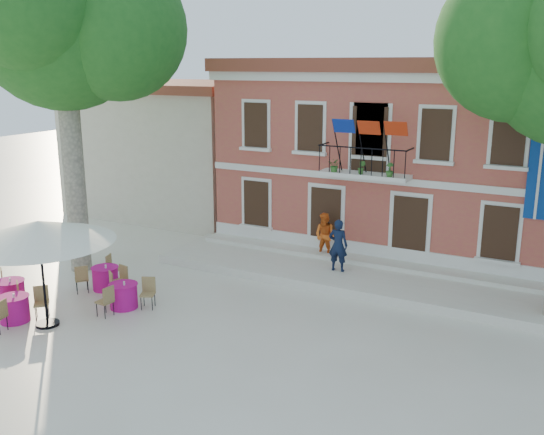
{
  "coord_description": "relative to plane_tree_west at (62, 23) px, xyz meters",
  "views": [
    {
      "loc": [
        8.99,
        -14.46,
        7.3
      ],
      "look_at": [
        -0.58,
        3.5,
        2.11
      ],
      "focal_mm": 40.0,
      "sensor_mm": 36.0,
      "label": 1
    }
  ],
  "objects": [
    {
      "name": "cafe_table_1",
      "position": [
        3.84,
        -2.06,
        -8.16
      ],
      "size": [
        1.87,
        1.69,
        0.95
      ],
      "color": "#BF1176",
      "rests_on": "ground"
    },
    {
      "name": "pedestrian_navy",
      "position": [
        8.65,
        3.44,
        -7.37
      ],
      "size": [
        0.71,
        0.51,
        1.84
      ],
      "primitive_type": "imported",
      "rotation": [
        0.0,
        0.0,
        3.24
      ],
      "color": "#0F1A34",
      "rests_on": "terrace"
    },
    {
      "name": "cafe_table_3",
      "position": [
        2.23,
        -1.13,
        -8.16
      ],
      "size": [
        1.77,
        1.84,
        0.95
      ],
      "color": "#BF1176",
      "rests_on": "ground"
    },
    {
      "name": "pedestrian_orange",
      "position": [
        7.68,
        4.58,
        -7.44
      ],
      "size": [
        0.86,
        0.69,
        1.69
      ],
      "primitive_type": "imported",
      "rotation": [
        0.0,
        0.0,
        -0.06
      ],
      "color": "orange",
      "rests_on": "terrace"
    },
    {
      "name": "patio_umbrella",
      "position": [
        2.76,
        -4.09,
        -5.8
      ],
      "size": [
        4.17,
        4.17,
        3.1
      ],
      "color": "black",
      "rests_on": "ground"
    },
    {
      "name": "main_building",
      "position": [
        9.05,
        9.18,
        -4.81
      ],
      "size": [
        13.5,
        9.59,
        7.5
      ],
      "color": "#B1423F",
      "rests_on": "ground"
    },
    {
      "name": "terrace",
      "position": [
        9.04,
        3.59,
        -8.44
      ],
      "size": [
        14.0,
        3.4,
        0.3
      ],
      "primitive_type": "cube",
      "color": "silver",
      "rests_on": "ground"
    },
    {
      "name": "plane_tree_west",
      "position": [
        0.0,
        0.0,
        0.0
      ],
      "size": [
        5.93,
        5.93,
        11.65
      ],
      "color": "#A59E84",
      "rests_on": "ground"
    },
    {
      "name": "ground",
      "position": [
        7.04,
        -0.81,
        -8.59
      ],
      "size": [
        90.0,
        90.0,
        0.0
      ],
      "primitive_type": "plane",
      "color": "beige",
      "rests_on": "ground"
    },
    {
      "name": "cafe_table_0",
      "position": [
        1.72,
        -4.34,
        -8.16
      ],
      "size": [
        1.81,
        1.81,
        0.95
      ],
      "color": "#BF1176",
      "rests_on": "ground"
    },
    {
      "name": "neighbor_west",
      "position": [
        -2.46,
        10.19,
        -5.37
      ],
      "size": [
        9.4,
        9.4,
        6.4
      ],
      "color": "beige",
      "rests_on": "ground"
    },
    {
      "name": "cafe_table_2",
      "position": [
        0.53,
        -3.5,
        -8.17
      ],
      "size": [
        1.8,
        1.47,
        0.95
      ],
      "color": "#BF1176",
      "rests_on": "ground"
    }
  ]
}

